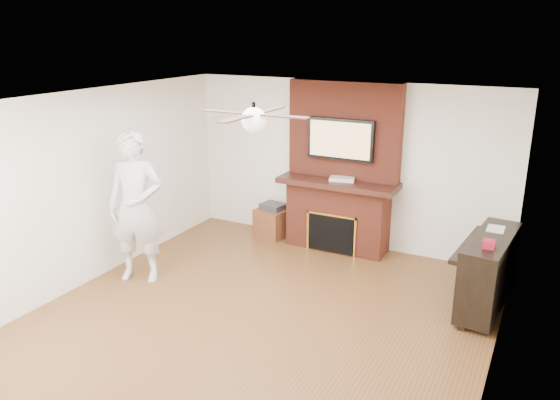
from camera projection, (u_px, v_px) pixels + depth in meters
The scene contains 11 objects.
room_shell at pixel (255, 218), 5.90m from camera, with size 5.36×5.86×2.86m.
fireplace at pixel (340, 184), 8.14m from camera, with size 1.78×0.64×2.50m.
tv at pixel (340, 139), 7.89m from camera, with size 1.00×0.08×0.60m.
ceiling_fan at pixel (254, 119), 5.57m from camera, with size 1.21×1.21×0.31m.
person at pixel (136, 207), 7.05m from camera, with size 0.74×0.49×2.01m, color silver.
side_table at pixel (273, 221), 8.78m from camera, with size 0.55×0.55×0.55m.
piano at pixel (488, 270), 6.42m from camera, with size 0.64×1.43×1.01m.
cable_box at pixel (342, 179), 7.99m from camera, with size 0.36×0.21×0.05m, color silver.
candle_orange at pixel (329, 245), 8.31m from camera, with size 0.07×0.07×0.12m, color red.
candle_cream at pixel (346, 248), 8.19m from camera, with size 0.08×0.08×0.13m, color #FBE4C8.
candle_blue at pixel (341, 248), 8.24m from camera, with size 0.06×0.06×0.09m, color teal.
Camera 1 is at (2.79, -4.83, 3.21)m, focal length 35.00 mm.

